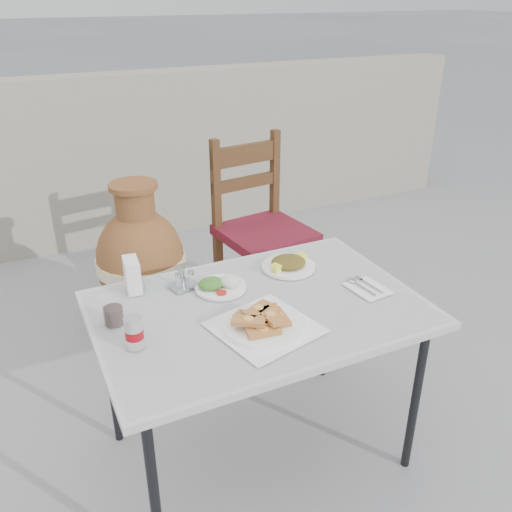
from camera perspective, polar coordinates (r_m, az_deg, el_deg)
name	(u,v)px	position (r m, az deg, el deg)	size (l,w,h in m)	color
ground	(239,473)	(2.31, -1.78, -21.83)	(80.00, 80.00, 0.00)	slate
cafe_table	(259,317)	(1.97, 0.27, -6.44)	(1.16, 0.79, 0.70)	black
pide_plate	(265,320)	(1.81, 0.92, -6.79)	(0.38, 0.38, 0.06)	white
salad_rice_plate	(220,284)	(2.04, -3.81, -3.01)	(0.19, 0.19, 0.05)	white
salad_chopped_plate	(288,264)	(2.19, 3.43, -0.82)	(0.22, 0.22, 0.05)	white
soda_can	(134,332)	(1.75, -12.70, -7.84)	(0.06, 0.06, 0.11)	silver
cola_glass	(113,312)	(1.88, -14.80, -5.71)	(0.07, 0.07, 0.10)	white
napkin_holder	(132,275)	(2.06, -12.88, -1.96)	(0.07, 0.11, 0.13)	white
condiment_caddy	(184,282)	(2.06, -7.61, -2.69)	(0.11, 0.10, 0.07)	silver
cutlery_napkin	(365,287)	(2.09, 11.41, -3.19)	(0.14, 0.18, 0.01)	white
chair	(261,228)	(3.00, 0.51, 2.94)	(0.51, 0.51, 1.02)	#3C2410
terracotta_urn	(141,262)	(2.99, -12.01, -0.66)	(0.48, 0.48, 0.84)	brown
back_wall	(100,162)	(4.12, -16.12, 9.53)	(6.00, 0.25, 1.20)	gray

